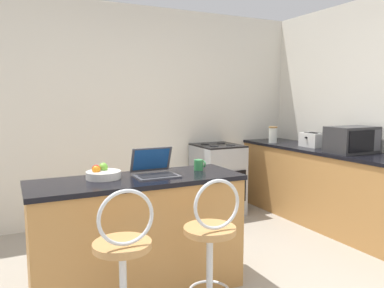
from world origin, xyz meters
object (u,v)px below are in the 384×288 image
(bar_stool_far, at_px, (211,257))
(microwave, at_px, (352,140))
(bar_stool_near, at_px, (124,276))
(toaster, at_px, (313,140))
(laptop, at_px, (154,169))
(fruit_bowl, at_px, (103,174))
(storage_jar, at_px, (273,135))
(mug_green, at_px, (199,165))
(stove_range, at_px, (217,179))

(bar_stool_far, height_order, microwave, microwave)
(bar_stool_near, bearing_deg, toaster, 26.56)
(laptop, relative_size, toaster, 1.15)
(fruit_bowl, bearing_deg, bar_stool_far, -52.45)
(laptop, distance_m, fruit_bowl, 0.38)
(fruit_bowl, bearing_deg, storage_jar, 26.19)
(bar_stool_far, height_order, storage_jar, storage_jar)
(laptop, height_order, fruit_bowl, laptop)
(bar_stool_near, relative_size, toaster, 3.55)
(laptop, bearing_deg, microwave, 4.99)
(storage_jar, bearing_deg, bar_stool_far, -136.22)
(laptop, distance_m, toaster, 2.47)
(toaster, distance_m, storage_jar, 0.58)
(bar_stool_near, height_order, toaster, toaster)
(storage_jar, xyz_separation_m, mug_green, (-1.77, -1.28, -0.07))
(bar_stool_near, bearing_deg, fruit_bowl, 85.85)
(bar_stool_far, relative_size, fruit_bowl, 3.93)
(microwave, relative_size, stove_range, 0.58)
(stove_range, bearing_deg, bar_stool_near, -131.35)
(microwave, bearing_deg, mug_green, -175.18)
(microwave, distance_m, mug_green, 1.96)
(bar_stool_near, relative_size, microwave, 1.88)
(mug_green, bearing_deg, bar_stool_far, -111.11)
(bar_stool_near, xyz_separation_m, stove_range, (1.85, 2.10, -0.01))
(bar_stool_near, distance_m, laptop, 0.90)
(fruit_bowl, height_order, mug_green, fruit_bowl)
(stove_range, relative_size, mug_green, 9.79)
(bar_stool_far, distance_m, fruit_bowl, 0.98)
(toaster, bearing_deg, laptop, -161.91)
(storage_jar, bearing_deg, microwave, -80.48)
(bar_stool_near, bearing_deg, stove_range, 48.65)
(storage_jar, relative_size, mug_green, 2.37)
(bar_stool_near, xyz_separation_m, toaster, (2.78, 1.39, 0.52))
(laptop, xyz_separation_m, fruit_bowl, (-0.38, 0.06, -0.02))
(stove_range, xyz_separation_m, storage_jar, (0.75, -0.16, 0.56))
(mug_green, bearing_deg, microwave, 4.82)
(bar_stool_far, relative_size, stove_range, 1.09)
(bar_stool_near, xyz_separation_m, storage_jar, (2.60, 1.94, 0.55))
(bar_stool_near, relative_size, stove_range, 1.09)
(stove_range, height_order, fruit_bowl, fruit_bowl)
(laptop, bearing_deg, stove_range, 46.17)
(toaster, bearing_deg, microwave, -89.00)
(bar_stool_far, bearing_deg, laptop, 103.37)
(bar_stool_far, height_order, stove_range, bar_stool_far)
(laptop, distance_m, mug_green, 0.41)
(bar_stool_near, relative_size, bar_stool_far, 1.00)
(laptop, xyz_separation_m, mug_green, (0.40, 0.04, -0.01))
(bar_stool_far, xyz_separation_m, laptop, (-0.15, 0.62, 0.49))
(mug_green, bearing_deg, stove_range, 54.76)
(bar_stool_far, bearing_deg, bar_stool_near, 180.00)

